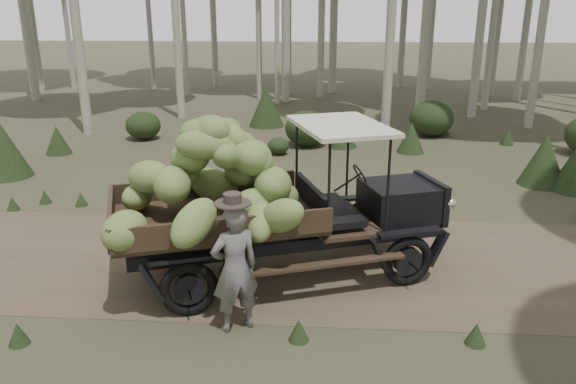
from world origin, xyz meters
TOP-DOWN VIEW (x-y plane):
  - ground at (0.00, 0.00)m, footprint 120.00×120.00m
  - dirt_track at (0.00, 0.00)m, footprint 70.00×4.00m
  - banana_truck at (0.21, -0.66)m, footprint 5.45×3.54m
  - farmer at (0.17, -2.08)m, footprint 0.76×0.68m
  - undergrowth at (0.52, 0.89)m, footprint 19.60×24.10m

SIDE VIEW (x-z plane):
  - ground at x=0.00m, z-range 0.00..0.00m
  - dirt_track at x=0.00m, z-range 0.00..0.01m
  - undergrowth at x=0.52m, z-range -0.16..1.24m
  - farmer at x=0.17m, z-range -0.05..1.84m
  - banana_truck at x=0.21m, z-range 0.17..2.90m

